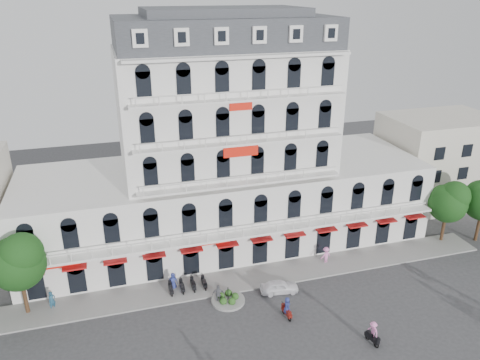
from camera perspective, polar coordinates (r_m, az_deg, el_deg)
name	(u,v)px	position (r m, az deg, el deg)	size (l,w,h in m)	color
ground	(280,337)	(42.17, 4.94, -18.55)	(120.00, 120.00, 0.00)	#38383A
sidewalk	(249,278)	(48.83, 1.08, -11.87)	(53.00, 4.00, 0.16)	gray
main_building	(225,159)	(52.06, -1.81, 2.62)	(45.00, 15.00, 25.80)	silver
flank_building_east	(437,160)	(68.52, 22.84, 2.25)	(14.00, 10.00, 12.00)	beige
traffic_island	(228,299)	(45.70, -1.47, -14.32)	(3.20, 3.20, 1.60)	gray
parked_scooter_row	(188,290)	(47.52, -6.37, -13.23)	(4.40, 1.80, 1.10)	black
tree_west_inner	(18,260)	(45.50, -25.46, -8.79)	(4.76, 4.76, 8.25)	#382314
tree_east_inner	(449,201)	(58.07, 24.10, -2.31)	(4.40, 4.37, 7.57)	#382314
parked_car	(279,287)	(46.81, 4.81, -12.83)	(1.50, 3.73, 1.27)	white
rider_east	(287,308)	(43.59, 5.74, -15.22)	(0.61, 1.70, 2.13)	maroon
rider_center	(373,332)	(42.22, 15.88, -17.41)	(0.82, 1.69, 2.16)	black
pedestrian_left	(173,281)	(47.44, -8.16, -12.10)	(0.87, 0.56, 1.77)	navy
pedestrian_mid	(218,294)	(45.22, -2.66, -13.70)	(1.12, 0.47, 1.91)	slate
pedestrian_right	(326,255)	(51.67, 10.42, -9.01)	(1.25, 0.72, 1.93)	#F481CD
pedestrian_far	(52,301)	(47.62, -21.93, -13.49)	(0.69, 0.45, 1.89)	navy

